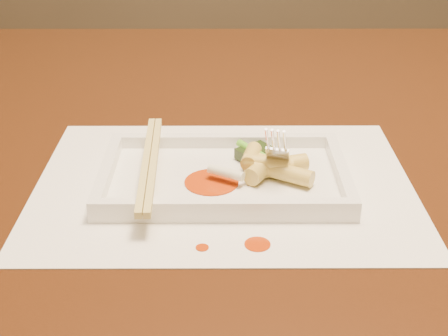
{
  "coord_description": "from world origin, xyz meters",
  "views": [
    {
      "loc": [
        -0.1,
        -0.75,
        1.08
      ],
      "look_at": [
        -0.1,
        -0.17,
        0.77
      ],
      "focal_mm": 50.0,
      "sensor_mm": 36.0,
      "label": 1
    }
  ],
  "objects_px": {
    "placemat": "(224,183)",
    "plate_base": "(224,180)",
    "fork": "(292,105)",
    "chopstick_a": "(146,162)",
    "table": "(294,188)"
  },
  "relations": [
    {
      "from": "table",
      "to": "placemat",
      "type": "bearing_deg",
      "value": -120.19
    },
    {
      "from": "table",
      "to": "plate_base",
      "type": "height_order",
      "value": "plate_base"
    },
    {
      "from": "placemat",
      "to": "chopstick_a",
      "type": "distance_m",
      "value": 0.09
    },
    {
      "from": "placemat",
      "to": "chopstick_a",
      "type": "bearing_deg",
      "value": 180.0
    },
    {
      "from": "fork",
      "to": "placemat",
      "type": "bearing_deg",
      "value": -165.58
    },
    {
      "from": "chopstick_a",
      "to": "placemat",
      "type": "bearing_deg",
      "value": 0.0
    },
    {
      "from": "plate_base",
      "to": "fork",
      "type": "relative_size",
      "value": 1.86
    },
    {
      "from": "placemat",
      "to": "fork",
      "type": "bearing_deg",
      "value": 14.42
    },
    {
      "from": "table",
      "to": "chopstick_a",
      "type": "relative_size",
      "value": 6.57
    },
    {
      "from": "placemat",
      "to": "plate_base",
      "type": "xyz_separation_m",
      "value": [
        0.0,
        0.0,
        0.0
      ]
    },
    {
      "from": "placemat",
      "to": "table",
      "type": "bearing_deg",
      "value": 59.81
    },
    {
      "from": "placemat",
      "to": "fork",
      "type": "distance_m",
      "value": 0.11
    },
    {
      "from": "chopstick_a",
      "to": "fork",
      "type": "height_order",
      "value": "fork"
    },
    {
      "from": "plate_base",
      "to": "chopstick_a",
      "type": "bearing_deg",
      "value": 180.0
    },
    {
      "from": "chopstick_a",
      "to": "fork",
      "type": "distance_m",
      "value": 0.16
    }
  ]
}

